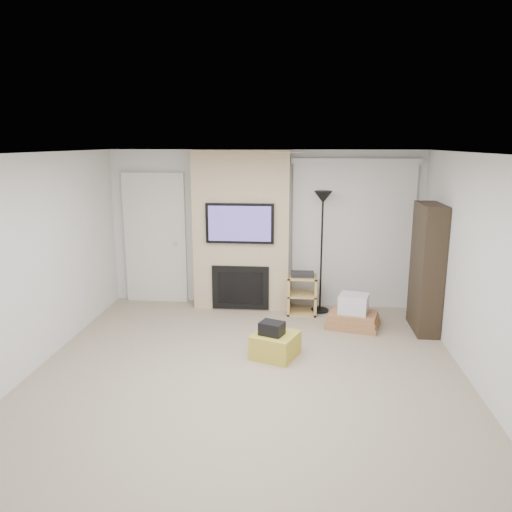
# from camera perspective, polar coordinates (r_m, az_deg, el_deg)

# --- Properties ---
(floor) EXTENTS (5.00, 5.50, 0.00)m
(floor) POSITION_cam_1_polar(r_m,az_deg,el_deg) (5.82, -1.09, -13.80)
(floor) COLOR tan
(floor) RESTS_ON ground
(ceiling) EXTENTS (5.00, 5.50, 0.00)m
(ceiling) POSITION_cam_1_polar(r_m,az_deg,el_deg) (5.20, -1.21, 11.64)
(ceiling) COLOR white
(ceiling) RESTS_ON wall_back
(wall_back) EXTENTS (5.00, 0.00, 2.50)m
(wall_back) POSITION_cam_1_polar(r_m,az_deg,el_deg) (8.05, 0.99, 3.15)
(wall_back) COLOR silver
(wall_back) RESTS_ON ground
(wall_front) EXTENTS (5.00, 0.00, 2.50)m
(wall_front) POSITION_cam_1_polar(r_m,az_deg,el_deg) (2.83, -7.45, -16.00)
(wall_front) COLOR silver
(wall_front) RESTS_ON ground
(wall_left) EXTENTS (0.00, 5.50, 2.50)m
(wall_left) POSITION_cam_1_polar(r_m,az_deg,el_deg) (6.16, -24.92, -1.11)
(wall_left) COLOR silver
(wall_left) RESTS_ON ground
(wall_right) EXTENTS (0.00, 5.50, 2.50)m
(wall_right) POSITION_cam_1_polar(r_m,az_deg,el_deg) (5.68, 24.81, -2.21)
(wall_right) COLOR silver
(wall_right) RESTS_ON ground
(hvac_vent) EXTENTS (0.35, 0.18, 0.01)m
(hvac_vent) POSITION_cam_1_polar(r_m,az_deg,el_deg) (5.97, 3.56, 11.75)
(hvac_vent) COLOR silver
(hvac_vent) RESTS_ON ceiling
(ottoman) EXTENTS (0.65, 0.65, 0.30)m
(ottoman) POSITION_cam_1_polar(r_m,az_deg,el_deg) (6.30, 2.22, -10.14)
(ottoman) COLOR gold
(ottoman) RESTS_ON floor
(black_bag) EXTENTS (0.34, 0.31, 0.16)m
(black_bag) POSITION_cam_1_polar(r_m,az_deg,el_deg) (6.19, 1.83, -8.26)
(black_bag) COLOR black
(black_bag) RESTS_ON ottoman
(fireplace_wall) EXTENTS (1.50, 0.47, 2.50)m
(fireplace_wall) POSITION_cam_1_polar(r_m,az_deg,el_deg) (7.88, -1.66, 2.83)
(fireplace_wall) COLOR #CBB08A
(fireplace_wall) RESTS_ON floor
(entry_door) EXTENTS (1.02, 0.11, 2.14)m
(entry_door) POSITION_cam_1_polar(r_m,az_deg,el_deg) (8.38, -11.42, 1.91)
(entry_door) COLOR silver
(entry_door) RESTS_ON floor
(vertical_blinds) EXTENTS (1.98, 0.10, 2.37)m
(vertical_blinds) POSITION_cam_1_polar(r_m,az_deg,el_deg) (8.02, 11.00, 3.04)
(vertical_blinds) COLOR silver
(vertical_blinds) RESTS_ON floor
(floor_lamp) EXTENTS (0.28, 0.28, 1.90)m
(floor_lamp) POSITION_cam_1_polar(r_m,az_deg,el_deg) (7.65, 7.60, 4.37)
(floor_lamp) COLOR black
(floor_lamp) RESTS_ON floor
(av_stand) EXTENTS (0.45, 0.38, 0.66)m
(av_stand) POSITION_cam_1_polar(r_m,az_deg,el_deg) (7.78, 5.28, -4.10)
(av_stand) COLOR tan
(av_stand) RESTS_ON floor
(box_stack) EXTENTS (0.84, 0.71, 0.49)m
(box_stack) POSITION_cam_1_polar(r_m,az_deg,el_deg) (7.37, 11.04, -6.60)
(box_stack) COLOR #A66E47
(box_stack) RESTS_ON floor
(bookshelf) EXTENTS (0.30, 0.80, 1.80)m
(bookshelf) POSITION_cam_1_polar(r_m,az_deg,el_deg) (7.33, 18.94, -1.34)
(bookshelf) COLOR black
(bookshelf) RESTS_ON floor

